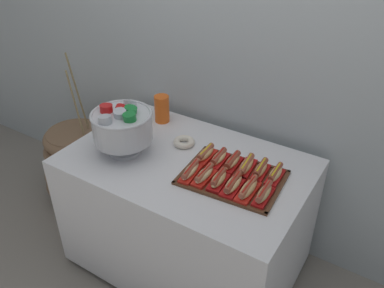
{
  "coord_description": "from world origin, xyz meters",
  "views": [
    {
      "loc": [
        0.94,
        -1.43,
        1.97
      ],
      "look_at": [
        0.01,
        0.04,
        0.85
      ],
      "focal_mm": 37.48,
      "sensor_mm": 36.0,
      "label": 1
    }
  ],
  "objects_px": {
    "serving_tray": "(232,178)",
    "hot_dog_10": "(260,170)",
    "hot_dog_4": "(248,189)",
    "buffet_table": "(187,213)",
    "hot_dog_11": "(275,174)",
    "hot_dog_5": "(264,194)",
    "punch_bowl": "(122,125)",
    "hot_dog_9": "(246,166)",
    "hot_dog_8": "(232,162)",
    "cup_stack": "(162,109)",
    "hot_dog_0": "(191,171)",
    "hot_dog_1": "(204,175)",
    "hot_dog_6": "(206,154)",
    "hot_dog_3": "(233,184)",
    "hot_dog_2": "(218,179)",
    "hot_dog_7": "(219,158)",
    "floor_vase": "(80,166)",
    "donut": "(184,142)"
  },
  "relations": [
    {
      "from": "serving_tray",
      "to": "hot_dog_5",
      "type": "xyz_separation_m",
      "value": [
        0.19,
        -0.07,
        0.03
      ]
    },
    {
      "from": "hot_dog_4",
      "to": "hot_dog_6",
      "type": "xyz_separation_m",
      "value": [
        -0.31,
        0.14,
        0.0
      ]
    },
    {
      "from": "buffet_table",
      "to": "serving_tray",
      "type": "distance_m",
      "value": 0.46
    },
    {
      "from": "hot_dog_9",
      "to": "punch_bowl",
      "type": "height_order",
      "value": "punch_bowl"
    },
    {
      "from": "hot_dog_10",
      "to": "hot_dog_3",
      "type": "bearing_deg",
      "value": -110.21
    },
    {
      "from": "floor_vase",
      "to": "hot_dog_4",
      "type": "xyz_separation_m",
      "value": [
        1.39,
        -0.21,
        0.53
      ]
    },
    {
      "from": "hot_dog_0",
      "to": "hot_dog_10",
      "type": "bearing_deg",
      "value": 33.05
    },
    {
      "from": "donut",
      "to": "floor_vase",
      "type": "bearing_deg",
      "value": 179.59
    },
    {
      "from": "buffet_table",
      "to": "hot_dog_6",
      "type": "relative_size",
      "value": 7.81
    },
    {
      "from": "hot_dog_11",
      "to": "hot_dog_7",
      "type": "bearing_deg",
      "value": -175.76
    },
    {
      "from": "hot_dog_1",
      "to": "hot_dog_3",
      "type": "bearing_deg",
      "value": 4.24
    },
    {
      "from": "punch_bowl",
      "to": "hot_dog_1",
      "type": "bearing_deg",
      "value": 0.97
    },
    {
      "from": "hot_dog_3",
      "to": "hot_dog_8",
      "type": "height_order",
      "value": "same"
    },
    {
      "from": "hot_dog_8",
      "to": "punch_bowl",
      "type": "height_order",
      "value": "punch_bowl"
    },
    {
      "from": "hot_dog_7",
      "to": "hot_dog_2",
      "type": "bearing_deg",
      "value": -61.32
    },
    {
      "from": "hot_dog_0",
      "to": "hot_dog_5",
      "type": "bearing_deg",
      "value": 4.24
    },
    {
      "from": "serving_tray",
      "to": "hot_dog_10",
      "type": "relative_size",
      "value": 3.01
    },
    {
      "from": "cup_stack",
      "to": "donut",
      "type": "xyz_separation_m",
      "value": [
        0.26,
        -0.16,
        -0.07
      ]
    },
    {
      "from": "buffet_table",
      "to": "hot_dog_6",
      "type": "distance_m",
      "value": 0.41
    },
    {
      "from": "hot_dog_2",
      "to": "hot_dog_10",
      "type": "relative_size",
      "value": 0.95
    },
    {
      "from": "hot_dog_5",
      "to": "punch_bowl",
      "type": "height_order",
      "value": "punch_bowl"
    },
    {
      "from": "serving_tray",
      "to": "hot_dog_10",
      "type": "xyz_separation_m",
      "value": [
        0.11,
        0.09,
        0.03
      ]
    },
    {
      "from": "hot_dog_6",
      "to": "cup_stack",
      "type": "distance_m",
      "value": 0.49
    },
    {
      "from": "hot_dog_7",
      "to": "punch_bowl",
      "type": "xyz_separation_m",
      "value": [
        -0.48,
        -0.17,
        0.13
      ]
    },
    {
      "from": "hot_dog_7",
      "to": "donut",
      "type": "relative_size",
      "value": 1.34
    },
    {
      "from": "buffet_table",
      "to": "serving_tray",
      "type": "height_order",
      "value": "serving_tray"
    },
    {
      "from": "hot_dog_11",
      "to": "hot_dog_8",
      "type": "bearing_deg",
      "value": -175.76
    },
    {
      "from": "hot_dog_2",
      "to": "hot_dog_8",
      "type": "height_order",
      "value": "hot_dog_2"
    },
    {
      "from": "hot_dog_4",
      "to": "buffet_table",
      "type": "bearing_deg",
      "value": 168.41
    },
    {
      "from": "hot_dog_8",
      "to": "cup_stack",
      "type": "xyz_separation_m",
      "value": [
        -0.58,
        0.21,
        0.05
      ]
    },
    {
      "from": "hot_dog_7",
      "to": "punch_bowl",
      "type": "distance_m",
      "value": 0.53
    },
    {
      "from": "buffet_table",
      "to": "hot_dog_10",
      "type": "relative_size",
      "value": 7.55
    },
    {
      "from": "punch_bowl",
      "to": "hot_dog_9",
      "type": "bearing_deg",
      "value": 16.27
    },
    {
      "from": "hot_dog_3",
      "to": "hot_dog_11",
      "type": "relative_size",
      "value": 1.15
    },
    {
      "from": "hot_dog_5",
      "to": "hot_dog_10",
      "type": "xyz_separation_m",
      "value": [
        -0.09,
        0.16,
        0.0
      ]
    },
    {
      "from": "hot_dog_7",
      "to": "hot_dog_10",
      "type": "height_order",
      "value": "hot_dog_10"
    },
    {
      "from": "serving_tray",
      "to": "punch_bowl",
      "type": "height_order",
      "value": "punch_bowl"
    },
    {
      "from": "floor_vase",
      "to": "hot_dog_2",
      "type": "xyz_separation_m",
      "value": [
        1.25,
        -0.22,
        0.53
      ]
    },
    {
      "from": "hot_dog_4",
      "to": "hot_dog_6",
      "type": "height_order",
      "value": "hot_dog_6"
    },
    {
      "from": "hot_dog_7",
      "to": "hot_dog_8",
      "type": "distance_m",
      "value": 0.08
    },
    {
      "from": "hot_dog_0",
      "to": "hot_dog_1",
      "type": "relative_size",
      "value": 1.1
    },
    {
      "from": "hot_dog_7",
      "to": "hot_dog_9",
      "type": "height_order",
      "value": "hot_dog_9"
    },
    {
      "from": "buffet_table",
      "to": "floor_vase",
      "type": "relative_size",
      "value": 1.13
    },
    {
      "from": "donut",
      "to": "buffet_table",
      "type": "bearing_deg",
      "value": -52.8
    },
    {
      "from": "hot_dog_11",
      "to": "buffet_table",
      "type": "bearing_deg",
      "value": -168.81
    },
    {
      "from": "hot_dog_0",
      "to": "hot_dog_2",
      "type": "height_order",
      "value": "hot_dog_2"
    },
    {
      "from": "hot_dog_3",
      "to": "hot_dog_11",
      "type": "bearing_deg",
      "value": 51.96
    },
    {
      "from": "floor_vase",
      "to": "hot_dog_1",
      "type": "xyz_separation_m",
      "value": [
        1.17,
        -0.23,
        0.53
      ]
    },
    {
      "from": "hot_dog_2",
      "to": "hot_dog_10",
      "type": "distance_m",
      "value": 0.22
    },
    {
      "from": "hot_dog_2",
      "to": "hot_dog_11",
      "type": "distance_m",
      "value": 0.28
    }
  ]
}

